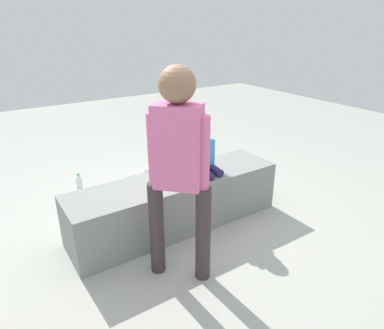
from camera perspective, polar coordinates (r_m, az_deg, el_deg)
ground_plane at (r=3.44m, az=-2.48°, el=-9.88°), size 12.00×12.00×0.00m
concrete_ledge at (r=3.32m, az=-2.55°, el=-6.23°), size 2.06×0.53×0.50m
child_seated at (r=3.26m, az=1.88°, el=2.29°), size 0.28×0.33×0.48m
adult_standing at (r=2.37m, az=-2.28°, el=0.73°), size 0.37×0.37×1.61m
cake_plate at (r=3.21m, az=-3.25°, el=-1.79°), size 0.22×0.22×0.07m
gift_bag at (r=3.86m, az=-8.94°, el=-3.89°), size 0.23×0.10×0.33m
railing_post at (r=4.90m, az=-1.67°, el=5.03°), size 0.36×0.36×1.00m
water_bottle_near_gift at (r=4.22m, az=-18.18°, el=-2.99°), size 0.07×0.07×0.23m
party_cup_red at (r=4.68m, az=-4.62°, el=-0.04°), size 0.09×0.09×0.10m
cake_box_white at (r=4.42m, az=-4.89°, el=-1.34°), size 0.37×0.38×0.12m
handbag_black_leather at (r=4.15m, az=1.98°, el=-1.74°), size 0.27×0.15×0.36m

